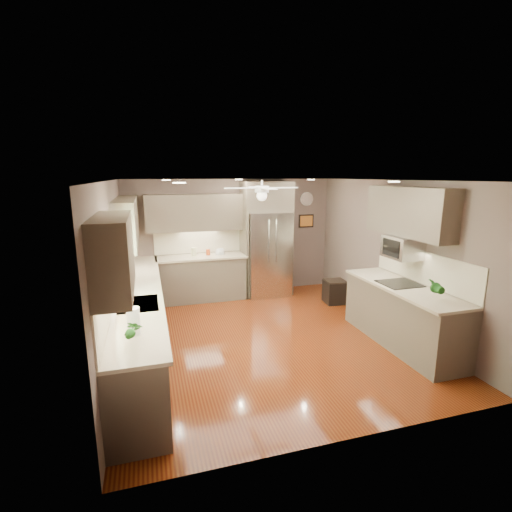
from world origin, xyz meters
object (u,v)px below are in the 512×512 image
soap_bottle (128,290)px  stool (335,291)px  bowl (220,253)px  microwave (402,247)px  canister_c (194,252)px  canister_d (208,252)px  paper_towel (134,322)px  potted_plant_left (133,330)px  potted_plant_right (436,287)px  refrigerator (267,241)px

soap_bottle → stool: (3.93, 1.33, -0.79)m
bowl → microwave: bearing=-49.5°
canister_c → soap_bottle: soap_bottle is taller
canister_c → canister_d: (0.30, 0.02, -0.03)m
bowl → canister_c: bearing=178.7°
canister_d → paper_towel: paper_towel is taller
paper_towel → canister_c: bearing=73.7°
canister_d → potted_plant_left: 4.20m
canister_d → bowl: size_ratio=0.58×
stool → paper_towel: (-3.82, -2.70, 0.84)m
potted_plant_right → bowl: bearing=121.6°
canister_d → soap_bottle: soap_bottle is taller
canister_c → paper_towel: size_ratio=0.54×
soap_bottle → refrigerator: 3.59m
microwave → soap_bottle: bearing=174.1°
potted_plant_left → potted_plant_right: 3.88m
potted_plant_right → bowl: potted_plant_right is taller
canister_d → soap_bottle: (-1.50, -2.36, 0.03)m
microwave → canister_d: bearing=133.0°
soap_bottle → potted_plant_left: (0.12, -1.61, 0.06)m
canister_d → microwave: bearing=-47.0°
potted_plant_right → bowl: (-2.23, 3.64, -0.14)m
microwave → bowl: bearing=130.5°
potted_plant_left → potted_plant_right: size_ratio=0.92×
canister_d → potted_plant_right: 4.43m
microwave → paper_towel: 4.11m
stool → paper_towel: bearing=-144.8°
canister_d → bowl: 0.25m
soap_bottle → bowl: 2.91m
bowl → soap_bottle: bearing=-126.9°
canister_d → potted_plant_left: bearing=-109.2°
stool → bowl: bearing=155.5°
soap_bottle → potted_plant_right: (3.98, -1.31, 0.08)m
potted_plant_right → microwave: size_ratio=0.61×
soap_bottle → potted_plant_right: 4.19m
soap_bottle → potted_plant_right: potted_plant_right is taller
refrigerator → microwave: refrigerator is taller
canister_d → stool: (2.43, -1.03, -0.76)m
canister_d → paper_towel: bearing=-110.4°
canister_c → microwave: 4.02m
stool → potted_plant_right: bearing=-88.9°
soap_bottle → stool: bearing=18.7°
microwave → paper_towel: microwave is taller
canister_c → paper_towel: (-1.09, -3.71, 0.05)m
soap_bottle → paper_towel: bearing=-85.3°
stool → paper_towel: paper_towel is taller
microwave → paper_towel: bearing=-166.6°
canister_c → refrigerator: refrigerator is taller
potted_plant_right → bowl: size_ratio=1.54×
stool → canister_d: bearing=157.1°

